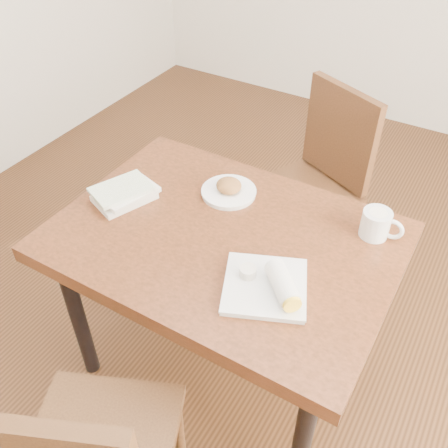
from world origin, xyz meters
The scene contains 7 objects.
ground centered at (0.00, 0.00, -0.01)m, with size 4.00×5.00×0.01m, color #472814.
table centered at (0.00, 0.00, 0.66)m, with size 1.15×0.83×0.75m.
chair_far centered at (0.05, 0.77, 0.55)m, with size 0.56×0.56×0.95m.
plate_scone centered at (-0.10, 0.21, 0.77)m, with size 0.21×0.21×0.07m.
coffee_mug centered at (0.44, 0.26, 0.80)m, with size 0.14×0.10×0.10m.
plate_burrito centered at (0.25, -0.15, 0.78)m, with size 0.33×0.33×0.08m.
book_stack centered at (-0.42, -0.02, 0.78)m, with size 0.22×0.25×0.06m.
Camera 1 is at (0.64, -1.08, 1.89)m, focal length 40.00 mm.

